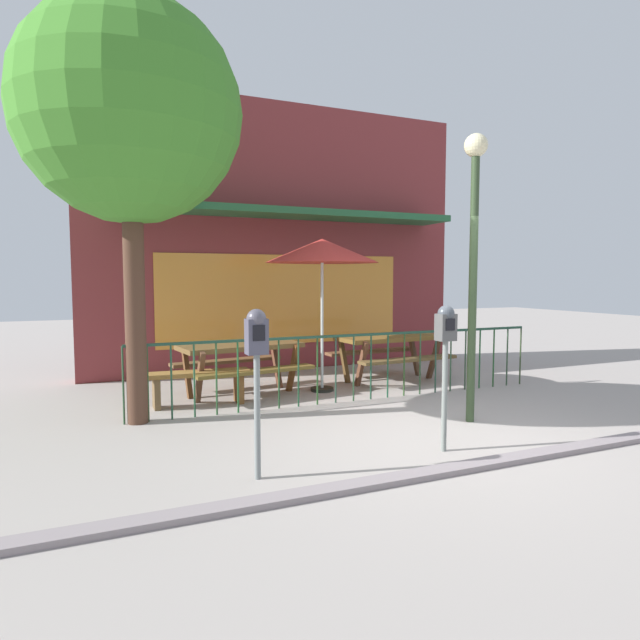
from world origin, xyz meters
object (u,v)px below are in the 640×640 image
Objects in this scene: patio_bench at (198,380)px; street_lamp at (474,233)px; parking_meter_far at (257,348)px; picnic_table_right at (390,345)px; street_tree at (130,113)px; patio_umbrella at (322,252)px; parking_meter_near at (446,339)px; picnic_table_left at (241,355)px.

patio_bench is 4.12m from street_lamp.
parking_meter_far is at bearing -165.04° from street_lamp.
picnic_table_right is 0.38× the size of street_tree.
street_tree reaches higher than picnic_table_right.
parking_meter_far is (-2.00, -3.16, -1.00)m from patio_umbrella.
street_lamp is (0.95, -2.37, 0.14)m from patio_umbrella.
street_tree is (-0.81, 2.35, 2.52)m from parking_meter_far.
parking_meter_far reaches higher than parking_meter_near.
parking_meter_far is 0.43× the size of street_lamp.
street_tree reaches higher than parking_meter_near.
picnic_table_right is 0.54× the size of street_lamp.
street_tree is (-2.81, -0.81, 1.52)m from patio_umbrella.
parking_meter_near is 0.30× the size of street_tree.
picnic_table_right is at bearing 1.82° from picnic_table_left.
picnic_table_right reaches higher than patio_bench.
picnic_table_right is 3.21m from street_lamp.
picnic_table_left is at bearing 33.59° from street_tree.
parking_meter_far is (-0.05, -2.95, 0.81)m from patio_bench.
picnic_table_left is 1.32× the size of parking_meter_far.
picnic_table_right is 3.82m from parking_meter_near.
street_tree is (-0.85, -0.61, 3.33)m from patio_bench.
patio_umbrella is 2.67m from patio_bench.
patio_umbrella is 3.29m from street_tree.
parking_meter_near is 0.99× the size of parking_meter_far.
parking_meter_near is at bearing -140.71° from street_lamp.
parking_meter_far is at bearing -134.42° from picnic_table_right.
picnic_table_right is 1.26× the size of parking_meter_far.
picnic_table_left is 2.64m from picnic_table_right.
street_tree is at bearing -163.89° from patio_umbrella.
patio_umbrella reaches higher than patio_bench.
picnic_table_right is at bearing 45.58° from parking_meter_far.
parking_meter_near is 1.97m from parking_meter_far.
picnic_table_right is at bearing 15.00° from street_tree.
patio_bench is at bearing -148.64° from picnic_table_left.
street_lamp is (2.19, -2.60, 1.69)m from picnic_table_left.
parking_meter_far is (-1.97, 0.02, 0.01)m from parking_meter_near.
parking_meter_near is at bearing -40.48° from street_tree.
picnic_table_right is at bearing 12.73° from patio_umbrella.
picnic_table_left is at bearing 31.36° from patio_bench.
street_lamp is at bearing -36.63° from patio_bench.
picnic_table_left is at bearing 130.08° from street_lamp.
street_lamp reaches higher than patio_bench.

